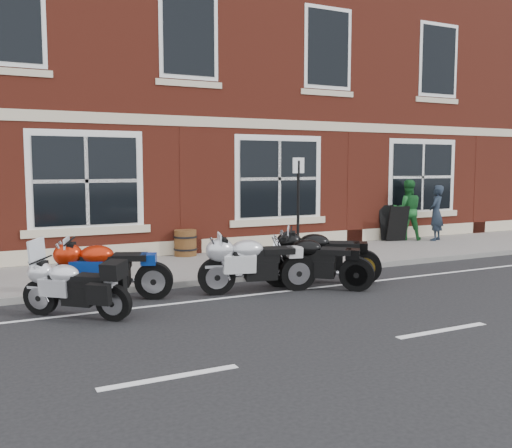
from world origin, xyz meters
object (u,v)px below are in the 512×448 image
at_px(moto_touring_silver, 74,286).
at_px(moto_sport_silver, 255,262).
at_px(pedestrian_left, 436,213).
at_px(pedestrian_right, 407,210).
at_px(parking_sign, 298,204).
at_px(moto_sport_red, 108,268).
at_px(moto_naked_black, 315,260).
at_px(a_board_sign, 394,223).
at_px(barrel_planter, 185,243).
at_px(moto_sport_black, 323,254).

bearing_deg(moto_touring_silver, moto_sport_silver, -42.11).
height_order(pedestrian_left, pedestrian_right, pedestrian_right).
bearing_deg(parking_sign, moto_sport_red, 176.59).
bearing_deg(moto_sport_red, moto_naked_black, -78.83).
bearing_deg(moto_sport_red, parking_sign, -54.54).
height_order(a_board_sign, parking_sign, parking_sign).
height_order(moto_sport_silver, moto_naked_black, moto_sport_silver).
distance_m(moto_sport_red, pedestrian_right, 10.01).
xyz_separation_m(moto_sport_red, barrel_planter, (2.58, 3.28, -0.12)).
bearing_deg(moto_naked_black, moto_sport_red, 118.27).
xyz_separation_m(moto_sport_black, a_board_sign, (4.87, 3.65, 0.07)).
relative_size(moto_sport_black, pedestrian_right, 1.08).
bearing_deg(parking_sign, moto_touring_silver, -174.87).
height_order(moto_sport_black, barrel_planter, moto_sport_black).
bearing_deg(moto_sport_black, moto_sport_silver, 129.15).
bearing_deg(pedestrian_left, parking_sign, -11.96).
height_order(moto_touring_silver, pedestrian_right, pedestrian_right).
bearing_deg(moto_sport_black, barrel_planter, 54.74).
distance_m(moto_sport_black, parking_sign, 1.61).
distance_m(moto_sport_silver, moto_naked_black, 1.18).
bearing_deg(a_board_sign, parking_sign, -143.62).
xyz_separation_m(moto_naked_black, barrel_planter, (-1.11, 4.15, -0.11)).
distance_m(pedestrian_left, a_board_sign, 1.30).
bearing_deg(pedestrian_right, moto_touring_silver, 51.26).
xyz_separation_m(pedestrian_right, parking_sign, (-5.16, -2.34, 0.48)).
distance_m(moto_sport_red, parking_sign, 4.50).
bearing_deg(pedestrian_left, moto_naked_black, -0.69).
xyz_separation_m(moto_sport_black, moto_naked_black, (-0.43, -0.40, -0.02)).
distance_m(moto_sport_red, pedestrian_left, 10.49).
bearing_deg(barrel_planter, pedestrian_left, -4.55).
relative_size(moto_touring_silver, pedestrian_left, 0.88).
relative_size(moto_naked_black, barrel_planter, 2.63).
height_order(moto_sport_red, pedestrian_right, pedestrian_right).
relative_size(moto_sport_black, moto_sport_silver, 0.88).
relative_size(barrel_planter, parking_sign, 0.27).
xyz_separation_m(moto_touring_silver, pedestrian_right, (10.20, 4.13, 0.52)).
height_order(moto_touring_silver, barrel_planter, moto_touring_silver).
bearing_deg(moto_sport_red, pedestrian_right, -46.96).
height_order(moto_sport_red, parking_sign, parking_sign).
xyz_separation_m(moto_sport_black, parking_sign, (0.21, 1.31, 0.92)).
height_order(moto_touring_silver, pedestrian_left, pedestrian_left).
xyz_separation_m(moto_touring_silver, moto_naked_black, (4.41, 0.08, 0.05)).
xyz_separation_m(moto_sport_black, moto_sport_silver, (-1.59, -0.18, 0.00)).
distance_m(moto_sport_silver, a_board_sign, 7.51).
xyz_separation_m(moto_naked_black, pedestrian_left, (6.45, 3.55, 0.39)).
xyz_separation_m(pedestrian_left, a_board_sign, (-1.16, 0.50, -0.30)).
bearing_deg(moto_naked_black, moto_sport_black, -5.07).
distance_m(moto_naked_black, a_board_sign, 6.67).
relative_size(moto_sport_black, pedestrian_left, 1.18).
bearing_deg(moto_touring_silver, moto_sport_black, -41.62).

